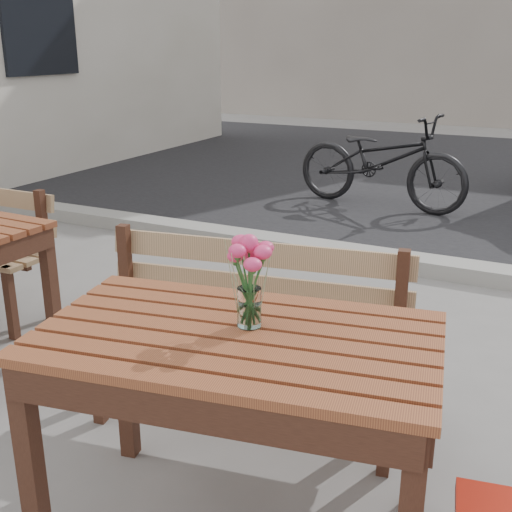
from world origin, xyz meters
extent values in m
plane|color=slate|center=(0.00, 0.00, 0.00)|extent=(80.00, 80.00, 0.00)
cube|color=black|center=(0.00, 7.00, 0.00)|extent=(30.00, 8.00, 0.00)
cube|color=gray|center=(0.00, 3.00, 0.06)|extent=(30.00, 0.25, 0.12)
cube|color=brown|center=(0.17, -0.09, 0.78)|extent=(1.41, 0.97, 0.03)
cube|color=black|center=(-0.36, -0.51, 0.38)|extent=(0.07, 0.07, 0.77)
cube|color=black|center=(-0.47, 0.13, 0.38)|extent=(0.07, 0.07, 0.77)
cube|color=black|center=(0.70, 0.33, 0.38)|extent=(0.07, 0.07, 0.77)
cube|color=olive|center=(-0.13, 0.52, 0.45)|extent=(1.47, 0.61, 0.03)
cube|color=olive|center=(-0.16, 0.74, 0.69)|extent=(1.42, 0.26, 0.39)
cube|color=black|center=(-0.75, 0.26, 0.24)|extent=(0.06, 0.06, 0.47)
cube|color=black|center=(0.54, 0.47, 0.24)|extent=(0.06, 0.06, 0.47)
cube|color=black|center=(-0.80, 0.58, 0.43)|extent=(0.06, 0.06, 0.87)
cube|color=black|center=(0.49, 0.79, 0.43)|extent=(0.06, 0.06, 0.87)
cylinder|color=white|center=(0.18, -0.02, 0.87)|extent=(0.08, 0.08, 0.13)
cylinder|color=#2D682D|center=(0.18, -0.02, 0.93)|extent=(0.05, 0.05, 0.27)
cube|color=black|center=(-1.41, 0.69, 0.38)|extent=(0.07, 0.07, 0.75)
cube|color=black|center=(-1.79, 0.73, 0.23)|extent=(0.05, 0.05, 0.46)
cube|color=black|center=(-1.79, 1.05, 0.42)|extent=(0.05, 0.05, 0.85)
imported|color=black|center=(-0.75, 4.90, 0.50)|extent=(1.98, 0.93, 1.00)
camera|label=1|loc=(1.06, -1.75, 1.69)|focal=45.00mm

